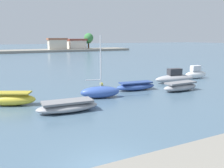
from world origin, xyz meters
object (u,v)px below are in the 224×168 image
object	(u,v)px
moored_boat_7	(175,78)
moored_boat_3	(68,106)
moored_boat_6	(180,87)
moored_boat_5	(136,86)
moored_boat_2	(10,99)
mooring_buoy_4	(101,84)
moored_boat_8	(196,74)
moored_boat_4	(100,92)

from	to	relation	value
moored_boat_7	moored_boat_3	bearing A→B (deg)	-152.04
moored_boat_3	moored_boat_6	bearing A→B (deg)	11.62
moored_boat_5	moored_boat_6	xyz separation A→B (m)	(3.99, -2.45, 0.03)
moored_boat_2	moored_boat_3	xyz separation A→B (m)	(3.69, -3.95, -0.13)
mooring_buoy_4	moored_boat_7	bearing A→B (deg)	-15.66
moored_boat_7	moored_boat_2	bearing A→B (deg)	-167.01
moored_boat_7	mooring_buoy_4	world-z (taller)	moored_boat_7
moored_boat_6	moored_boat_8	xyz separation A→B (m)	(7.36, 5.00, 0.23)
moored_boat_6	mooring_buoy_4	distance (m)	8.91
moored_boat_7	moored_boat_8	world-z (taller)	moored_boat_8
moored_boat_4	moored_boat_8	bearing A→B (deg)	28.08
moored_boat_8	moored_boat_7	bearing A→B (deg)	-161.16
moored_boat_3	moored_boat_7	xyz separation A→B (m)	(15.52, 5.66, 0.20)
mooring_buoy_4	moored_boat_3	bearing A→B (deg)	-129.14
mooring_buoy_4	moored_boat_8	bearing A→B (deg)	-5.90
moored_boat_2	moored_boat_5	xyz separation A→B (m)	(12.53, 0.25, -0.12)
moored_boat_5	moored_boat_6	bearing A→B (deg)	-25.13
moored_boat_6	moored_boat_7	xyz separation A→B (m)	(2.69, 3.91, 0.16)
moored_boat_2	moored_boat_7	size ratio (longest dim) A/B	0.80
moored_boat_3	moored_boat_5	size ratio (longest dim) A/B	1.07
moored_boat_7	moored_boat_8	bearing A→B (deg)	21.02
moored_boat_4	moored_boat_5	world-z (taller)	moored_boat_4
moored_boat_4	moored_boat_6	bearing A→B (deg)	7.35
moored_boat_6	moored_boat_7	size ratio (longest dim) A/B	0.80
moored_boat_5	moored_boat_7	world-z (taller)	moored_boat_7
moored_boat_7	moored_boat_8	size ratio (longest dim) A/B	1.59
moored_boat_7	mooring_buoy_4	xyz separation A→B (m)	(-8.88, 2.49, -0.42)
moored_boat_6	mooring_buoy_4	bearing A→B (deg)	132.28
moored_boat_2	moored_boat_8	world-z (taller)	moored_boat_8
moored_boat_3	moored_boat_4	size ratio (longest dim) A/B	0.84
moored_boat_5	moored_boat_3	bearing A→B (deg)	-148.15
moored_boat_6	moored_boat_5	bearing A→B (deg)	146.66
moored_boat_4	mooring_buoy_4	world-z (taller)	moored_boat_4
moored_boat_2	moored_boat_3	size ratio (longest dim) A/B	0.91
moored_boat_6	moored_boat_3	bearing A→B (deg)	-174.01
moored_boat_3	moored_boat_5	world-z (taller)	moored_boat_5
moored_boat_7	moored_boat_5	bearing A→B (deg)	-159.76
moored_boat_3	mooring_buoy_4	size ratio (longest dim) A/B	12.77
moored_boat_3	moored_boat_6	size ratio (longest dim) A/B	1.10
moored_boat_2	moored_boat_4	xyz separation A→B (m)	(7.72, -1.09, 0.03)
moored_boat_2	moored_boat_7	bearing A→B (deg)	31.09
moored_boat_4	moored_boat_7	world-z (taller)	moored_boat_4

